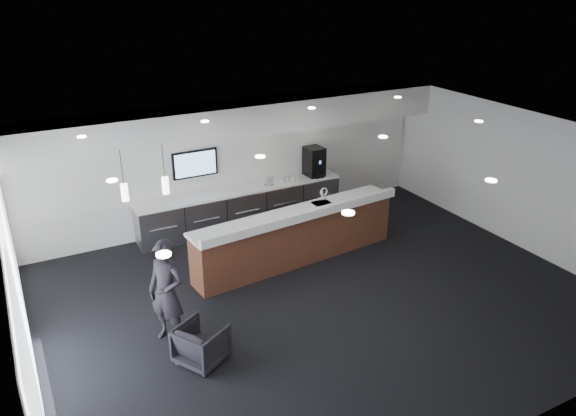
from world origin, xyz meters
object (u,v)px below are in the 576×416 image
coffee_machine (314,161)px  armchair (201,344)px  service_counter (297,236)px  lounge_guest (167,292)px

coffee_machine → armchair: 6.38m
service_counter → armchair: bearing=-148.3°
service_counter → armchair: (-2.91, -2.20, -0.25)m
service_counter → armchair: service_counter is taller
service_counter → lounge_guest: 3.48m
service_counter → coffee_machine: bearing=46.6°
armchair → lounge_guest: (-0.27, 0.79, 0.58)m
armchair → lounge_guest: size_ratio=0.39×
armchair → coffee_machine: bearing=-76.7°
coffee_machine → armchair: bearing=-139.7°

